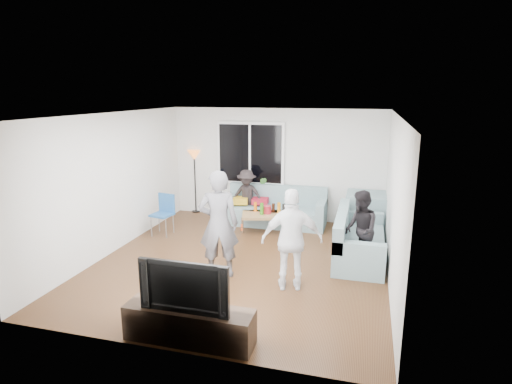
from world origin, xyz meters
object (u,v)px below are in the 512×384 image
(coffee_table, at_px, (268,222))
(floor_lamp, at_px, (195,182))
(player_left, at_px, (219,224))
(player_right, at_px, (292,240))
(tv_console, at_px, (189,325))
(side_chair, at_px, (162,215))
(sofa_back_section, at_px, (275,206))
(sofa_right_section, at_px, (360,236))
(spectator_right, at_px, (360,230))
(spectator_back, at_px, (247,196))
(television, at_px, (188,284))

(coffee_table, distance_m, floor_lamp, 2.40)
(player_left, distance_m, player_right, 1.24)
(tv_console, bearing_deg, player_right, 61.23)
(side_chair, bearing_deg, tv_console, -47.40)
(tv_console, bearing_deg, sofa_back_section, 90.08)
(sofa_right_section, relative_size, coffee_table, 1.82)
(coffee_table, distance_m, tv_console, 4.24)
(sofa_back_section, height_order, sofa_right_section, same)
(floor_lamp, bearing_deg, side_chair, -90.00)
(sofa_back_section, relative_size, floor_lamp, 1.47)
(sofa_back_section, relative_size, spectator_right, 1.69)
(sofa_right_section, xyz_separation_m, spectator_back, (-2.60, 1.57, 0.19))
(sofa_back_section, distance_m, floor_lamp, 2.22)
(side_chair, distance_m, spectator_back, 2.00)
(sofa_right_section, relative_size, player_right, 1.26)
(coffee_table, bearing_deg, side_chair, -159.45)
(sofa_right_section, bearing_deg, coffee_table, 62.79)
(side_chair, height_order, player_right, player_right)
(floor_lamp, height_order, spectator_right, floor_lamp)
(coffee_table, relative_size, side_chair, 1.28)
(side_chair, relative_size, floor_lamp, 0.55)
(spectator_back, xyz_separation_m, television, (0.68, -4.80, 0.15))
(side_chair, relative_size, television, 0.77)
(side_chair, xyz_separation_m, television, (2.15, -3.45, 0.33))
(sofa_right_section, bearing_deg, spectator_right, -180.00)
(spectator_right, bearing_deg, side_chair, -115.44)
(player_left, relative_size, player_right, 1.12)
(side_chair, height_order, television, television)
(player_left, bearing_deg, spectator_back, -99.07)
(floor_lamp, distance_m, spectator_right, 4.74)
(floor_lamp, height_order, spectator_back, floor_lamp)
(side_chair, xyz_separation_m, tv_console, (2.15, -3.45, -0.21))
(spectator_back, xyz_separation_m, tv_console, (0.68, -4.80, -0.39))
(player_right, xyz_separation_m, spectator_back, (-1.62, 3.09, -0.18))
(player_right, height_order, spectator_back, player_right)
(sofa_right_section, relative_size, television, 1.80)
(floor_lamp, bearing_deg, spectator_right, -30.91)
(spectator_right, height_order, television, spectator_right)
(tv_console, xyz_separation_m, television, (0.00, 0.00, 0.54))
(sofa_right_section, distance_m, player_right, 1.84)
(spectator_back, bearing_deg, side_chair, -138.46)
(sofa_back_section, relative_size, sofa_right_section, 1.15)
(coffee_table, height_order, side_chair, side_chair)
(sofa_back_section, relative_size, side_chair, 2.67)
(player_right, bearing_deg, coffee_table, -82.88)
(spectator_right, bearing_deg, television, -50.84)
(spectator_back, bearing_deg, player_right, -63.46)
(player_right, bearing_deg, spectator_back, -76.39)
(player_right, distance_m, spectator_back, 3.49)
(player_left, bearing_deg, spectator_right, -173.96)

